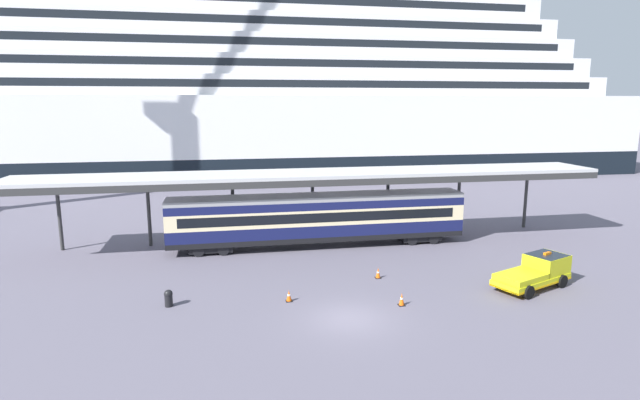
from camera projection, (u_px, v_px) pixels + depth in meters
name	position (u px, v px, depth m)	size (l,w,h in m)	color
ground_plane	(349.00, 319.00, 26.46)	(400.00, 400.00, 0.00)	slate
cruise_ship	(149.00, 97.00, 76.12)	(149.82, 24.19, 36.81)	black
platform_canopy	(317.00, 176.00, 39.28)	(45.43, 5.06, 5.82)	silver
train_carriage	(318.00, 218.00, 39.46)	(22.92, 2.81, 4.11)	black
service_truck	(537.00, 271.00, 30.96)	(5.58, 3.85, 2.02)	yellow
traffic_cone_near	(289.00, 296.00, 28.74)	(0.36, 0.36, 0.66)	black
traffic_cone_mid	(402.00, 299.00, 28.15)	(0.36, 0.36, 0.72)	black
traffic_cone_far	(378.00, 273.00, 32.55)	(0.36, 0.36, 0.69)	black
quay_bollard	(169.00, 297.00, 28.00)	(0.48, 0.48, 0.96)	black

